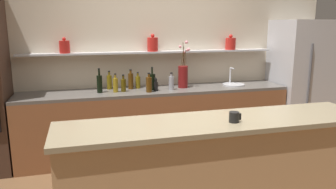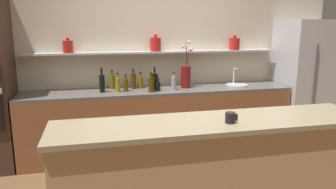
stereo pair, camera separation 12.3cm
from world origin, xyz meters
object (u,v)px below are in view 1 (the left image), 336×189
object	(u,v)px
bottle_oil_0	(123,85)
bottle_sauce_2	(156,86)
bottle_sauce_10	(154,82)
bottle_wine_3	(152,82)
flower_vase	(183,75)
coffee_mug	(234,117)
bottle_oil_6	(115,85)
bottle_spirit_9	(171,83)
sink_fixture	(233,84)
bottle_spirit_7	(149,84)
bottle_spirit_5	(131,81)
bottle_wine_8	(100,84)
bottle_oil_1	(138,82)
bottle_oil_4	(109,82)
refrigerator	(301,82)

from	to	relation	value
bottle_oil_0	bottle_sauce_2	distance (m)	0.43
bottle_oil_0	bottle_sauce_10	bearing A→B (deg)	22.75
bottle_wine_3	bottle_sauce_10	xyz separation A→B (m)	(0.07, 0.19, -0.04)
flower_vase	coffee_mug	world-z (taller)	flower_vase
bottle_oil_6	bottle_spirit_9	distance (m)	0.75
bottle_spirit_9	bottle_oil_6	bearing A→B (deg)	177.28
bottle_oil_0	sink_fixture	bearing A→B (deg)	1.57
bottle_spirit_7	bottle_spirit_5	bearing A→B (deg)	125.45
bottle_sauce_2	bottle_wine_8	size ratio (longest dim) A/B	0.52
coffee_mug	bottle_oil_1	bearing A→B (deg)	100.92
bottle_sauce_2	bottle_oil_6	xyz separation A→B (m)	(-0.52, 0.06, 0.03)
flower_vase	bottle_oil_0	size ratio (longest dim) A/B	2.87
bottle_oil_1	bottle_spirit_7	world-z (taller)	bottle_spirit_7
bottle_wine_8	flower_vase	bearing A→B (deg)	2.83
bottle_oil_4	bottle_wine_8	distance (m)	0.25
bottle_oil_4	bottle_spirit_9	world-z (taller)	bottle_oil_4
bottle_wine_3	bottle_spirit_7	world-z (taller)	bottle_wine_3
refrigerator	bottle_wine_8	distance (m)	3.03
bottle_oil_1	bottle_spirit_5	size ratio (longest dim) A/B	0.83
bottle_oil_1	bottle_wine_8	distance (m)	0.56
bottle_oil_0	bottle_oil_6	distance (m)	0.11
bottle_spirit_5	coffee_mug	world-z (taller)	bottle_spirit_5
bottle_spirit_7	bottle_wine_8	world-z (taller)	bottle_wine_8
bottle_oil_0	bottle_spirit_9	world-z (taller)	bottle_spirit_9
bottle_spirit_9	bottle_sauce_10	bearing A→B (deg)	127.43
refrigerator	bottle_oil_0	bearing A→B (deg)	179.91
bottle_sauce_2	bottle_oil_4	bearing A→B (deg)	153.63
refrigerator	coffee_mug	size ratio (longest dim) A/B	18.18
flower_vase	bottle_spirit_7	xyz separation A→B (m)	(-0.53, -0.19, -0.07)
bottle_oil_1	bottle_oil_4	xyz separation A→B (m)	(-0.39, 0.04, 0.01)
bottle_sauce_2	bottle_sauce_10	bearing A→B (deg)	81.54
bottle_spirit_7	bottle_sauce_10	world-z (taller)	bottle_spirit_7
bottle_sauce_10	bottle_wine_8	bearing A→B (deg)	-166.50
bottle_oil_6	bottle_sauce_2	bearing A→B (deg)	-6.99
refrigerator	sink_fixture	xyz separation A→B (m)	(-1.12, 0.05, 0.02)
bottle_sauce_2	bottle_spirit_5	world-z (taller)	bottle_spirit_5
bottle_spirit_7	bottle_spirit_9	size ratio (longest dim) A/B	1.08
sink_fixture	flower_vase	bearing A→B (deg)	178.38
bottle_wine_3	coffee_mug	size ratio (longest dim) A/B	3.07
bottle_oil_0	bottle_spirit_7	bearing A→B (deg)	-20.96
bottle_wine_3	bottle_oil_4	bearing A→B (deg)	158.75
bottle_oil_1	bottle_spirit_7	xyz separation A→B (m)	(0.09, -0.30, 0.02)
refrigerator	bottle_wine_3	xyz separation A→B (m)	(-2.34, 0.01, 0.11)
bottle_spirit_7	bottle_wine_3	bearing A→B (deg)	60.19
refrigerator	bottle_sauce_2	xyz separation A→B (m)	(-2.30, -0.07, 0.06)
bottle_spirit_7	bottle_spirit_9	world-z (taller)	bottle_spirit_7
coffee_mug	bottle_oil_0	bearing A→B (deg)	108.06
bottle_spirit_5	coffee_mug	distance (m)	2.15
bottle_wine_3	bottle_oil_4	distance (m)	0.59
bottle_oil_1	bottle_sauce_10	world-z (taller)	bottle_oil_1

